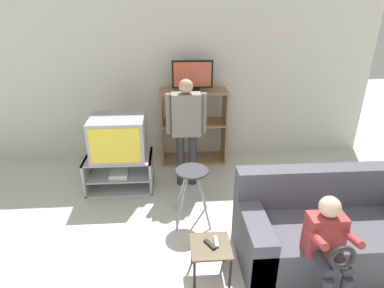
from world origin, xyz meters
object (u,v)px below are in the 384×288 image
(tv_stand, at_px, (120,172))
(snack_table, at_px, (210,250))
(folding_stool, at_px, (192,179))
(television_main, at_px, (118,137))
(remote_control_white, at_px, (216,242))
(couch, at_px, (327,232))
(media_shelf, at_px, (193,126))
(person_seated_child, at_px, (328,245))
(person_standing_adult, at_px, (186,124))
(television_flat, at_px, (192,77))
(remote_control_black, at_px, (210,244))

(tv_stand, xyz_separation_m, snack_table, (1.04, -1.67, 0.07))
(folding_stool, height_order, snack_table, folding_stool)
(tv_stand, bearing_deg, television_main, 41.40)
(remote_control_white, height_order, couch, couch)
(media_shelf, xyz_separation_m, folding_stool, (-0.13, -1.56, -0.05))
(television_main, height_order, media_shelf, media_shelf)
(folding_stool, bearing_deg, television_main, 137.99)
(media_shelf, distance_m, person_seated_child, 2.90)
(television_main, bearing_deg, media_shelf, 35.27)
(tv_stand, xyz_separation_m, person_standing_adult, (0.92, 0.01, 0.67))
(television_flat, xyz_separation_m, remote_control_black, (-0.01, -2.40, -1.00))
(television_main, relative_size, media_shelf, 0.60)
(person_standing_adult, xyz_separation_m, person_seated_child, (1.02, -2.02, -0.30))
(couch, relative_size, person_standing_adult, 1.16)
(person_standing_adult, bearing_deg, television_flat, 79.65)
(folding_stool, height_order, person_standing_adult, person_standing_adult)
(television_main, xyz_separation_m, person_seated_child, (1.91, -2.03, -0.14))
(person_standing_adult, height_order, person_seated_child, person_standing_adult)
(media_shelf, bearing_deg, remote_control_white, -89.23)
(television_main, xyz_separation_m, media_shelf, (1.04, 0.74, -0.14))
(couch, height_order, person_standing_adult, person_standing_adult)
(television_main, distance_m, snack_table, 2.02)
(media_shelf, bearing_deg, remote_control_black, -90.67)
(couch, distance_m, person_seated_child, 0.64)
(person_standing_adult, bearing_deg, remote_control_black, -85.90)
(couch, bearing_deg, remote_control_black, -172.38)
(snack_table, height_order, remote_control_black, remote_control_black)
(tv_stand, relative_size, person_seated_child, 0.91)
(tv_stand, relative_size, person_standing_adult, 0.60)
(person_seated_child, bearing_deg, person_standing_adult, 116.76)
(media_shelf, distance_m, remote_control_black, 2.44)
(folding_stool, bearing_deg, person_seated_child, -50.34)
(folding_stool, bearing_deg, remote_control_white, -79.02)
(television_flat, distance_m, snack_table, 2.63)
(folding_stool, distance_m, couch, 1.48)
(television_flat, xyz_separation_m, remote_control_white, (0.05, -2.37, -1.00))
(tv_stand, relative_size, couch, 0.52)
(tv_stand, bearing_deg, remote_control_white, -56.20)
(television_main, bearing_deg, remote_control_white, -57.00)
(remote_control_black, height_order, person_standing_adult, person_standing_adult)
(remote_control_black, bearing_deg, remote_control_white, -4.08)
(tv_stand, bearing_deg, couch, -34.40)
(folding_stool, bearing_deg, snack_table, -82.97)
(media_shelf, height_order, snack_table, media_shelf)
(television_flat, height_order, snack_table, television_flat)
(folding_stool, distance_m, remote_control_white, 0.87)
(remote_control_black, height_order, couch, couch)
(television_main, distance_m, couch, 2.70)
(media_shelf, bearing_deg, couch, -63.25)
(television_main, bearing_deg, folding_stool, -42.01)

